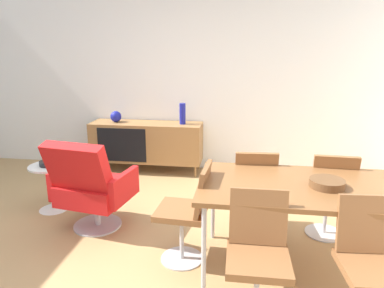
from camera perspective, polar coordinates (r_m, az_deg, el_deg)
The scene contains 15 objects.
ground_plane at distance 3.17m, azimuth -12.32°, elevation -18.48°, with size 8.32×8.32×0.00m, color tan.
wall_back at distance 5.16m, azimuth -3.04°, elevation 11.44°, with size 6.80×0.12×2.80m, color white.
sideboard at distance 5.11m, azimuth -7.45°, elevation 0.36°, with size 1.60×0.45×0.72m.
vase_cobalt at distance 4.90m, azimuth -1.56°, elevation 4.96°, with size 0.09×0.09×0.29m.
vase_sculptural_dark at distance 5.17m, azimuth -12.33°, elevation 4.40°, with size 0.16×0.16×0.16m.
dining_table at distance 2.84m, azimuth 17.65°, elevation -7.10°, with size 1.60×0.90×0.74m.
wooden_bowl_on_table at distance 2.82m, azimuth 21.20°, elevation -6.00°, with size 0.26×0.26×0.06m, color brown.
dining_chair_near_window at distance 2.91m, azimuth -0.54°, elevation -10.65°, with size 0.45×0.42×0.86m.
dining_chair_front_right at distance 2.54m, azimuth 27.28°, elevation -16.71°, with size 0.43×0.45×0.86m.
dining_chair_back_right at distance 3.50m, azimuth 21.59°, elevation -7.20°, with size 0.42×0.44×0.86m.
dining_chair_back_left at distance 3.40m, azimuth 10.08°, elevation -6.96°, with size 0.42×0.45×0.86m.
dining_chair_front_left at distance 2.40m, azimuth 10.68°, elevation -17.02°, with size 0.41×0.43×0.86m.
lounge_chair_red at distance 3.54m, azimuth -16.23°, elevation -6.48°, with size 0.79×0.74×0.95m.
side_table_round at distance 4.17m, azimuth -22.02°, elevation -5.83°, with size 0.44×0.44×0.52m.
fruit_bowl at distance 4.09m, azimuth -22.34°, elevation -2.75°, with size 0.20×0.20×0.11m.
Camera 1 is at (1.00, -2.45, 1.74)m, focal length 32.65 mm.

